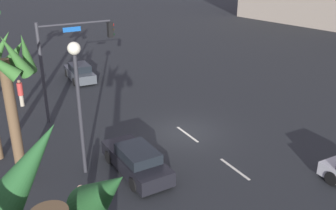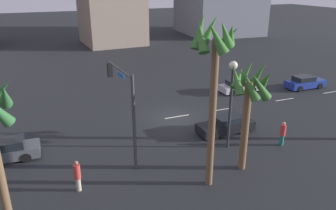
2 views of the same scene
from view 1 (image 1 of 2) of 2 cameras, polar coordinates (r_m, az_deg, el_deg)
ground_plane at (r=21.62m, az=2.58°, el=-4.26°), size 220.00×220.00×0.00m
lane_stripe_2 at (r=18.26m, az=10.34°, el=-9.77°), size 2.21×0.14×0.01m
lane_stripe_3 at (r=21.37m, az=3.03°, el=-4.57°), size 2.28×0.14×0.01m
car_0 at (r=31.95m, az=-13.62°, el=4.96°), size 4.60×1.89×1.41m
car_1 at (r=17.53m, az=-4.98°, el=-8.58°), size 4.59×1.93×1.32m
traffic_signal at (r=23.32m, az=-15.38°, el=7.79°), size 0.60×4.90×6.15m
streetlamp at (r=16.39m, az=-13.94°, el=3.07°), size 0.56×0.56×6.26m
pedestrian_0 at (r=27.11m, az=-21.99°, el=1.84°), size 0.51×0.51×1.90m
pedestrian_1 at (r=14.38m, az=-13.25°, el=-14.96°), size 0.46×0.46×1.82m
palm_tree_2 at (r=16.31m, az=-24.08°, el=4.46°), size 2.59×2.60×6.93m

